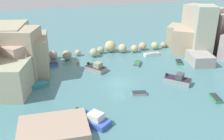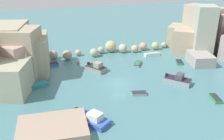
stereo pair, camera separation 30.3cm
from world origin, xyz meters
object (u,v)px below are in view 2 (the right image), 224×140
object	(u,v)px
moored_boat_2	(96,68)
moored_boat_6	(215,99)
stone_dock	(53,129)
moored_boat_0	(48,65)
moored_boat_4	(179,62)
moored_boat_8	(91,119)
moored_boat_5	(30,86)
moored_boat_1	(178,80)
channel_buoy	(78,63)
moored_boat_7	(139,93)
moored_boat_9	(152,54)
moored_boat_3	(138,64)

from	to	relation	value
moored_boat_2	moored_boat_6	world-z (taller)	moored_boat_2
stone_dock	moored_boat_0	bearing A→B (deg)	87.57
moored_boat_4	moored_boat_8	size ratio (longest dim) A/B	0.46
moored_boat_5	moored_boat_1	bearing A→B (deg)	152.82
moored_boat_0	moored_boat_1	xyz separation A→B (m)	(21.27, -14.66, 0.37)
channel_buoy	moored_boat_4	world-z (taller)	moored_boat_4
moored_boat_6	moored_boat_7	bearing A→B (deg)	76.71
stone_dock	moored_boat_1	distance (m)	23.66
channel_buoy	moored_boat_0	xyz separation A→B (m)	(-5.99, 0.56, 0.05)
moored_boat_6	moored_boat_9	bearing A→B (deg)	14.64
channel_buoy	moored_boat_3	xyz separation A→B (m)	(11.78, -4.04, 0.00)
moored_boat_3	moored_boat_5	world-z (taller)	moored_boat_5
moored_boat_0	moored_boat_1	bearing A→B (deg)	-43.50
stone_dock	moored_boat_2	xyz separation A→B (m)	(9.79, 17.54, -0.01)
moored_boat_9	channel_buoy	bearing A→B (deg)	178.77
channel_buoy	moored_boat_6	size ratio (longest dim) A/B	0.18
moored_boat_3	moored_boat_7	size ratio (longest dim) A/B	1.24
moored_boat_9	moored_boat_5	bearing A→B (deg)	-163.53
moored_boat_3	moored_boat_7	bearing A→B (deg)	-167.77
moored_boat_3	moored_boat_4	distance (m)	8.85
channel_buoy	moored_boat_0	bearing A→B (deg)	174.70
moored_boat_2	moored_boat_4	distance (m)	17.66
moored_boat_2	moored_boat_6	bearing A→B (deg)	6.15
moored_boat_3	moored_boat_4	bearing A→B (deg)	-67.95
moored_boat_0	moored_boat_3	bearing A→B (deg)	-23.44
moored_boat_3	moored_boat_2	bearing A→B (deg)	127.19
moored_boat_8	moored_boat_9	bearing A→B (deg)	101.47
moored_boat_2	moored_boat_5	world-z (taller)	moored_boat_5
stone_dock	moored_boat_1	world-z (taller)	moored_boat_1
stone_dock	moored_boat_5	bearing A→B (deg)	100.98
moored_boat_7	channel_buoy	bearing A→B (deg)	-52.49
moored_boat_5	moored_boat_9	distance (m)	27.95
moored_boat_7	moored_boat_6	bearing A→B (deg)	167.69
moored_boat_6	moored_boat_5	bearing A→B (deg)	77.87
moored_boat_0	moored_boat_7	bearing A→B (deg)	-60.27
moored_boat_1	moored_boat_3	size ratio (longest dim) A/B	1.49
moored_boat_0	moored_boat_6	size ratio (longest dim) A/B	1.56
moored_boat_2	moored_boat_4	size ratio (longest dim) A/B	1.75
moored_boat_6	moored_boat_4	bearing A→B (deg)	2.51
moored_boat_3	moored_boat_9	world-z (taller)	moored_boat_9
moored_boat_2	moored_boat_8	distance (m)	17.22
moored_boat_5	moored_boat_6	world-z (taller)	moored_boat_5
moored_boat_8	moored_boat_0	bearing A→B (deg)	153.58
channel_buoy	moored_boat_4	bearing A→B (deg)	-15.74
moored_boat_7	moored_boat_4	bearing A→B (deg)	-129.33
moored_boat_2	moored_boat_8	world-z (taller)	moored_boat_2
channel_buoy	moored_boat_7	world-z (taller)	moored_boat_7
stone_dock	moored_boat_1	bearing A→B (deg)	20.01
channel_buoy	moored_boat_9	size ratio (longest dim) A/B	0.13
moored_boat_5	moored_boat_6	bearing A→B (deg)	140.96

